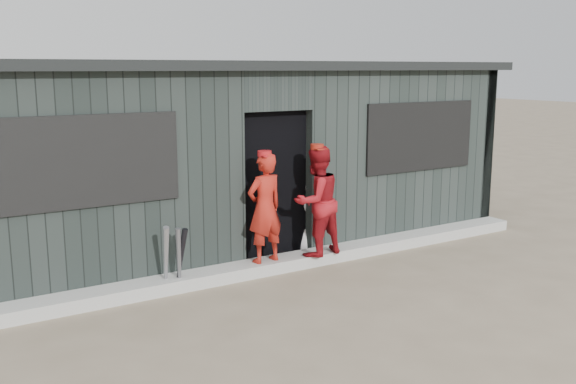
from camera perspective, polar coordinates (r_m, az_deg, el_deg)
ground at (r=6.93m, az=8.05°, el=-10.58°), size 80.00×80.00×0.00m
curb at (r=8.30m, az=-0.07°, el=-6.26°), size 8.00×0.36×0.15m
bat_left at (r=7.40m, az=-10.79°, el=-5.87°), size 0.15×0.35×0.83m
bat_mid at (r=7.47m, az=-9.67°, el=-5.92°), size 0.13×0.19×0.76m
bat_right at (r=7.49m, az=-9.50°, el=-5.90°), size 0.14×0.26×0.75m
player_red_left at (r=7.91m, az=-2.07°, el=-1.42°), size 0.54×0.39×1.37m
player_red_right at (r=8.21m, az=2.56°, el=-0.81°), size 0.75×0.62×1.42m
player_grey_back at (r=8.83m, az=1.74°, el=-2.03°), size 0.57×0.41×1.09m
dugout at (r=9.48m, az=-5.48°, el=3.37°), size 8.30×3.30×2.62m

